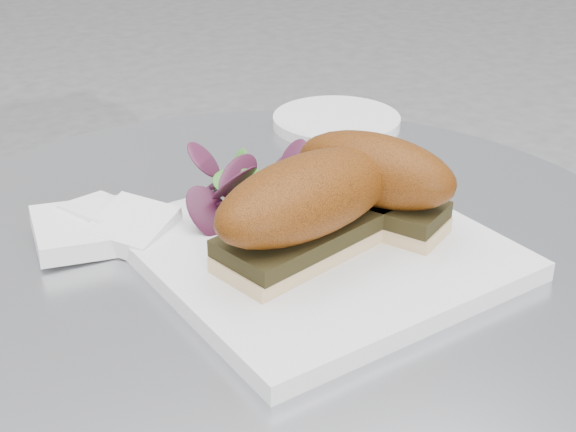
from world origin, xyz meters
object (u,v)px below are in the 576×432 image
at_px(plate, 318,250).
at_px(sandwich_right, 375,179).
at_px(sandwich_left, 308,205).
at_px(saucer, 336,121).

bearing_deg(plate, sandwich_right, 8.60).
relative_size(sandwich_left, saucer, 1.31).
xyz_separation_m(sandwich_left, saucer, (0.17, 0.28, -0.05)).
bearing_deg(sandwich_right, sandwich_left, -105.99).
distance_m(plate, sandwich_right, 0.08).
height_order(plate, sandwich_left, sandwich_left).
xyz_separation_m(sandwich_left, sandwich_right, (0.07, 0.02, 0.00)).
xyz_separation_m(plate, saucer, (0.15, 0.27, -0.00)).
relative_size(sandwich_left, sandwich_right, 1.25).
bearing_deg(sandwich_right, plate, -113.82).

